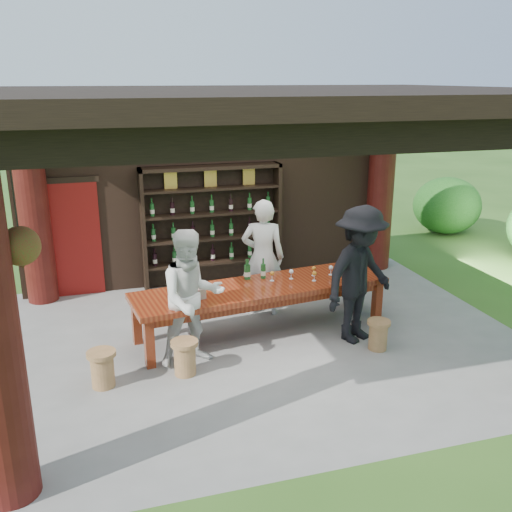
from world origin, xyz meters
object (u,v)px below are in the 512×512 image
object	(u,v)px
guest_woman	(192,298)
guest_man	(360,275)
stool_near_left	(185,357)
napkin_basket	(195,293)
wine_shelf	(212,227)
host	(263,257)
stool_near_right	(378,334)
stool_far_left	(102,368)
tasting_table	(262,292)

from	to	relation	value
guest_woman	guest_man	bearing A→B (deg)	-8.06
stool_near_left	napkin_basket	bearing A→B (deg)	67.77
wine_shelf	host	xyz separation A→B (m)	(0.49, -1.48, -0.17)
host	wine_shelf	bearing A→B (deg)	-51.53
stool_near_right	stool_far_left	distance (m)	3.72
host	guest_man	distance (m)	1.68
tasting_table	napkin_basket	bearing A→B (deg)	-167.84
stool_near_right	stool_far_left	world-z (taller)	stool_far_left
stool_near_left	guest_man	xyz separation A→B (m)	(2.55, 0.31, 0.74)
stool_near_right	napkin_basket	distance (m)	2.60
host	guest_woman	xyz separation A→B (m)	(-1.38, -1.34, -0.02)
stool_near_right	guest_man	size ratio (longest dim) A/B	0.22
stool_near_left	guest_man	distance (m)	2.68
wine_shelf	guest_man	bearing A→B (deg)	-62.07
wine_shelf	stool_near_right	distance (m)	3.69
wine_shelf	stool_far_left	xyz separation A→B (m)	(-2.08, -3.14, -0.85)
stool_far_left	guest_man	xyz separation A→B (m)	(3.57, 0.32, 0.74)
stool_near_left	stool_far_left	xyz separation A→B (m)	(-1.02, -0.01, 0.00)
tasting_table	stool_far_left	bearing A→B (deg)	-158.28
stool_near_right	tasting_table	bearing A→B (deg)	145.11
guest_woman	host	bearing A→B (deg)	36.14
stool_far_left	host	world-z (taller)	host
wine_shelf	guest_woman	world-z (taller)	wine_shelf
stool_near_right	guest_woman	distance (m)	2.65
wine_shelf	tasting_table	xyz separation A→B (m)	(0.24, -2.21, -0.46)
wine_shelf	host	bearing A→B (deg)	-71.73
tasting_table	guest_woman	size ratio (longest dim) A/B	2.12
stool_far_left	napkin_basket	distance (m)	1.58
stool_far_left	guest_man	distance (m)	3.66
host	guest_woman	distance (m)	1.92
napkin_basket	host	bearing A→B (deg)	37.06
stool_near_right	host	bearing A→B (deg)	123.96
tasting_table	stool_far_left	distance (m)	2.53
stool_near_right	host	size ratio (longest dim) A/B	0.23
host	napkin_basket	bearing A→B (deg)	57.25
wine_shelf	stool_far_left	bearing A→B (deg)	-123.49
wine_shelf	host	distance (m)	1.57
wine_shelf	napkin_basket	bearing A→B (deg)	-107.70
wine_shelf	host	world-z (taller)	wine_shelf
stool_near_left	tasting_table	bearing A→B (deg)	35.00
wine_shelf	stool_near_right	xyz separation A→B (m)	(1.64, -3.19, -0.87)
stool_near_right	guest_man	xyz separation A→B (m)	(-0.15, 0.37, 0.76)
host	guest_woman	size ratio (longest dim) A/B	1.02
wine_shelf	napkin_basket	size ratio (longest dim) A/B	9.55
wine_shelf	host	size ratio (longest dim) A/B	1.33
guest_woman	stool_near_right	bearing A→B (deg)	-16.40
guest_woman	napkin_basket	world-z (taller)	guest_woman
tasting_table	host	distance (m)	0.83
wine_shelf	stool_near_left	xyz separation A→B (m)	(-1.06, -3.13, -0.85)
stool_near_right	guest_woman	xyz separation A→B (m)	(-2.53, 0.37, 0.69)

